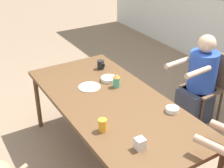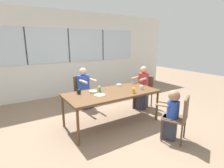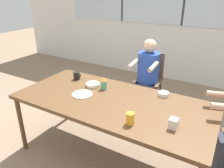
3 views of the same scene
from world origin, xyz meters
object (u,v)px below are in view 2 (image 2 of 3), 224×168
object	(u,v)px
person_woman_green_shirt	(84,90)
juice_glass	(133,90)
bowl_cereal	(93,92)
person_toddler	(171,116)
chair_for_woman_green_shirt	(82,88)
bowl_white_shallow	(119,85)
chair_for_man_blue_shirt	(145,89)
milk_carton_small	(141,87)
coffee_mug	(79,92)
chair_for_toddler	(180,115)
sippy_cup	(99,88)
person_man_blue_shirt	(142,89)

from	to	relation	value
person_woman_green_shirt	juice_glass	xyz separation A→B (m)	(0.46, -1.57, 0.29)
bowl_cereal	person_toddler	bearing A→B (deg)	-54.66
chair_for_woman_green_shirt	bowl_cereal	size ratio (longest dim) A/B	5.32
chair_for_woman_green_shirt	bowl_white_shallow	xyz separation A→B (m)	(0.55, -1.07, 0.24)
chair_for_woman_green_shirt	chair_for_man_blue_shirt	distance (m)	1.82
milk_carton_small	bowl_white_shallow	bearing A→B (deg)	115.62
bowl_white_shallow	bowl_cereal	size ratio (longest dim) A/B	0.72
coffee_mug	bowl_cereal	distance (m)	0.31
chair_for_toddler	person_toddler	size ratio (longest dim) A/B	0.89
coffee_mug	sippy_cup	xyz separation A→B (m)	(0.45, -0.07, 0.02)
chair_for_toddler	person_toddler	world-z (taller)	person_toddler
juice_glass	bowl_cereal	size ratio (longest dim) A/B	0.65
milk_carton_small	bowl_cereal	distance (m)	1.12
chair_for_toddler	coffee_mug	world-z (taller)	chair_for_toddler
chair_for_woman_green_shirt	milk_carton_small	world-z (taller)	chair_for_woman_green_shirt
person_toddler	sippy_cup	size ratio (longest dim) A/B	6.75
sippy_cup	milk_carton_small	bearing A→B (deg)	-21.57
person_toddler	sippy_cup	distance (m)	1.59
chair_for_man_blue_shirt	juice_glass	xyz separation A→B (m)	(-1.03, -0.71, 0.27)
person_woman_green_shirt	bowl_cereal	size ratio (longest dim) A/B	6.87
person_man_blue_shirt	coffee_mug	bearing A→B (deg)	76.77
chair_for_man_blue_shirt	person_man_blue_shirt	size ratio (longest dim) A/B	0.74
bowl_cereal	milk_carton_small	bearing A→B (deg)	-18.67
chair_for_woman_green_shirt	milk_carton_small	bearing A→B (deg)	111.95
person_toddler	chair_for_man_blue_shirt	bearing A→B (deg)	36.07
person_woman_green_shirt	person_man_blue_shirt	xyz separation A→B (m)	(1.33, -0.91, 0.04)
person_woman_green_shirt	sippy_cup	bearing A→B (deg)	79.51
chair_for_man_blue_shirt	person_man_blue_shirt	distance (m)	0.16
chair_for_woman_green_shirt	chair_for_man_blue_shirt	xyz separation A→B (m)	(1.50, -1.03, 0.00)
sippy_cup	person_man_blue_shirt	bearing A→B (deg)	7.11
chair_for_man_blue_shirt	milk_carton_small	size ratio (longest dim) A/B	9.69
chair_for_toddler	bowl_cereal	size ratio (longest dim) A/B	5.32
chair_for_toddler	juice_glass	size ratio (longest dim) A/B	8.16
person_woman_green_shirt	coffee_mug	xyz separation A→B (m)	(-0.56, -1.01, 0.29)
sippy_cup	bowl_cereal	bearing A→B (deg)	179.53
chair_for_man_blue_shirt	coffee_mug	size ratio (longest dim) A/B	8.83
bowl_cereal	chair_for_woman_green_shirt	bearing A→B (deg)	78.59
chair_for_man_blue_shirt	coffee_mug	xyz separation A→B (m)	(-2.05, -0.15, 0.27)
person_man_blue_shirt	bowl_white_shallow	world-z (taller)	person_man_blue_shirt
person_woman_green_shirt	person_man_blue_shirt	bearing A→B (deg)	141.03
chair_for_woman_green_shirt	juice_glass	world-z (taller)	chair_for_woman_green_shirt
chair_for_toddler	bowl_white_shallow	xyz separation A→B (m)	(-0.21, 1.65, 0.24)
chair_for_woman_green_shirt	chair_for_toddler	xyz separation A→B (m)	(0.76, -2.73, 0.00)
chair_for_woman_green_shirt	bowl_cereal	xyz separation A→B (m)	(-0.25, -1.25, 0.24)
chair_for_woman_green_shirt	person_toddler	size ratio (longest dim) A/B	0.89
person_woman_green_shirt	coffee_mug	world-z (taller)	person_woman_green_shirt
bowl_white_shallow	bowl_cereal	distance (m)	0.83
chair_for_man_blue_shirt	person_toddler	distance (m)	1.76
juice_glass	milk_carton_small	size ratio (longest dim) A/B	1.19
person_toddler	juice_glass	xyz separation A→B (m)	(-0.22, 0.85, 0.32)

